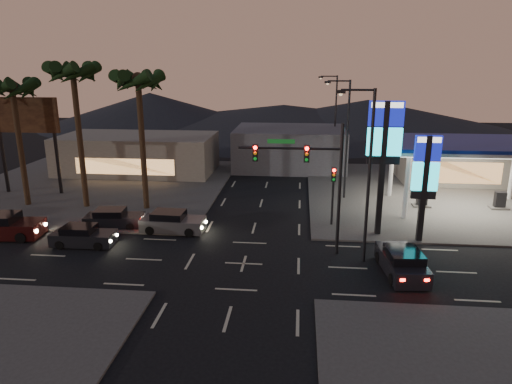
# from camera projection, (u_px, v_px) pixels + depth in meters

# --- Properties ---
(ground) EXTENTS (140.00, 140.00, 0.00)m
(ground) POSITION_uv_depth(u_px,v_px,m) (244.00, 264.00, 26.60)
(ground) COLOR black
(ground) RESTS_ON ground
(corner_lot_ne) EXTENTS (24.00, 24.00, 0.12)m
(corner_lot_ne) POSITION_uv_depth(u_px,v_px,m) (445.00, 194.00, 40.42)
(corner_lot_ne) COLOR #47443F
(corner_lot_ne) RESTS_ON ground
(corner_lot_nw) EXTENTS (24.00, 24.00, 0.12)m
(corner_lot_nw) POSITION_uv_depth(u_px,v_px,m) (98.00, 185.00, 43.40)
(corner_lot_nw) COLOR #47443F
(corner_lot_nw) RESTS_ON ground
(gas_station) EXTENTS (12.20, 8.20, 5.47)m
(gas_station) POSITION_uv_depth(u_px,v_px,m) (467.00, 146.00, 35.23)
(gas_station) COLOR silver
(gas_station) RESTS_ON ground
(convenience_store) EXTENTS (10.00, 6.00, 4.00)m
(convenience_store) POSITION_uv_depth(u_px,v_px,m) (453.00, 162.00, 44.50)
(convenience_store) COLOR #726B5B
(convenience_store) RESTS_ON ground
(pylon_sign_tall) EXTENTS (2.20, 0.35, 9.00)m
(pylon_sign_tall) POSITION_uv_depth(u_px,v_px,m) (384.00, 142.00, 29.34)
(pylon_sign_tall) COLOR black
(pylon_sign_tall) RESTS_ON ground
(pylon_sign_short) EXTENTS (1.60, 0.35, 7.00)m
(pylon_sign_short) POSITION_uv_depth(u_px,v_px,m) (425.00, 173.00, 28.62)
(pylon_sign_short) COLOR black
(pylon_sign_short) RESTS_ON ground
(traffic_signal_mast) EXTENTS (6.10, 0.39, 8.00)m
(traffic_signal_mast) POSITION_uv_depth(u_px,v_px,m) (311.00, 170.00, 26.73)
(traffic_signal_mast) COLOR black
(traffic_signal_mast) RESTS_ON ground
(pedestal_signal) EXTENTS (0.32, 0.39, 4.30)m
(pedestal_signal) POSITION_uv_depth(u_px,v_px,m) (333.00, 187.00, 31.98)
(pedestal_signal) COLOR black
(pedestal_signal) RESTS_ON ground
(streetlight_near) EXTENTS (2.14, 0.25, 10.00)m
(streetlight_near) POSITION_uv_depth(u_px,v_px,m) (366.00, 167.00, 25.37)
(streetlight_near) COLOR black
(streetlight_near) RESTS_ON ground
(streetlight_mid) EXTENTS (2.14, 0.25, 10.00)m
(streetlight_mid) POSITION_uv_depth(u_px,v_px,m) (345.00, 133.00, 37.82)
(streetlight_mid) COLOR black
(streetlight_mid) RESTS_ON ground
(streetlight_far) EXTENTS (2.14, 0.25, 10.00)m
(streetlight_far) POSITION_uv_depth(u_px,v_px,m) (334.00, 115.00, 51.23)
(streetlight_far) COLOR black
(streetlight_far) RESTS_ON ground
(palm_a) EXTENTS (4.41, 4.41, 10.86)m
(palm_a) POSITION_uv_depth(u_px,v_px,m) (139.00, 89.00, 33.97)
(palm_a) COLOR black
(palm_a) RESTS_ON ground
(palm_b) EXTENTS (4.41, 4.41, 11.46)m
(palm_b) POSITION_uv_depth(u_px,v_px,m) (74.00, 81.00, 34.29)
(palm_b) COLOR black
(palm_b) RESTS_ON ground
(palm_c) EXTENTS (4.41, 4.41, 10.26)m
(palm_c) POSITION_uv_depth(u_px,v_px,m) (13.00, 96.00, 35.05)
(palm_c) COLOR black
(palm_c) RESTS_ON ground
(billboard) EXTENTS (6.00, 0.30, 8.50)m
(billboard) POSITION_uv_depth(u_px,v_px,m) (25.00, 123.00, 39.23)
(billboard) COLOR black
(billboard) RESTS_ON ground
(building_far_west) EXTENTS (16.00, 8.00, 4.00)m
(building_far_west) POSITION_uv_depth(u_px,v_px,m) (138.00, 154.00, 48.43)
(building_far_west) COLOR #726B5B
(building_far_west) RESTS_ON ground
(building_far_mid) EXTENTS (12.00, 9.00, 4.40)m
(building_far_mid) POSITION_uv_depth(u_px,v_px,m) (290.00, 148.00, 50.72)
(building_far_mid) COLOR #4C4C51
(building_far_mid) RESTS_ON ground
(hill_left) EXTENTS (40.00, 40.00, 6.00)m
(hill_left) POSITION_uv_depth(u_px,v_px,m) (151.00, 109.00, 85.58)
(hill_left) COLOR black
(hill_left) RESTS_ON ground
(hill_right) EXTENTS (50.00, 50.00, 5.00)m
(hill_right) POSITION_uv_depth(u_px,v_px,m) (367.00, 114.00, 82.00)
(hill_right) COLOR black
(hill_right) RESTS_ON ground
(hill_center) EXTENTS (60.00, 60.00, 4.00)m
(hill_center) POSITION_uv_depth(u_px,v_px,m) (284.00, 116.00, 83.53)
(hill_center) COLOR black
(hill_center) RESTS_ON ground
(car_lane_a_front) EXTENTS (4.08, 1.78, 1.32)m
(car_lane_a_front) POSITION_uv_depth(u_px,v_px,m) (83.00, 236.00, 29.15)
(car_lane_a_front) COLOR black
(car_lane_a_front) RESTS_ON ground
(car_lane_a_mid) EXTENTS (5.22, 2.55, 1.65)m
(car_lane_a_mid) POSITION_uv_depth(u_px,v_px,m) (3.00, 227.00, 30.41)
(car_lane_a_mid) COLOR black
(car_lane_a_mid) RESTS_ON ground
(car_lane_b_front) EXTENTS (4.53, 2.05, 1.45)m
(car_lane_b_front) POSITION_uv_depth(u_px,v_px,m) (172.00, 222.00, 31.51)
(car_lane_b_front) COLOR #4F4F51
(car_lane_b_front) RESTS_ON ground
(car_lane_b_mid) EXTENTS (4.27, 2.09, 1.35)m
(car_lane_b_mid) POSITION_uv_depth(u_px,v_px,m) (114.00, 219.00, 32.36)
(car_lane_b_mid) COLOR black
(car_lane_b_mid) RESTS_ON ground
(suv_station) EXTENTS (2.28, 4.66, 1.50)m
(suv_station) POSITION_uv_depth(u_px,v_px,m) (402.00, 262.00, 25.12)
(suv_station) COLOR black
(suv_station) RESTS_ON ground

